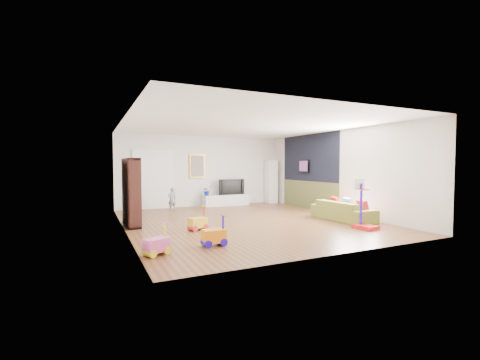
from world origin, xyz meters
name	(u,v)px	position (x,y,z in m)	size (l,w,h in m)	color
floor	(246,221)	(0.00, 0.00, 0.00)	(6.50, 7.50, 0.00)	brown
ceiling	(246,125)	(0.00, 0.00, 2.70)	(6.50, 7.50, 0.00)	white
wall_back	(203,171)	(0.00, 3.75, 1.35)	(6.50, 0.00, 2.70)	silver
wall_front	(340,179)	(0.00, -3.75, 1.35)	(6.50, 0.00, 2.70)	silver
wall_left	(124,175)	(-3.25, 0.00, 1.35)	(0.00, 7.50, 2.70)	silver
wall_right	(336,172)	(3.25, 0.00, 1.35)	(0.00, 7.50, 2.70)	silver
navy_accent	(309,158)	(3.23, 1.40, 1.85)	(0.01, 3.20, 1.70)	black
olive_wainscot	(308,195)	(3.23, 1.40, 0.50)	(0.01, 3.20, 1.00)	brown
doorway	(154,180)	(-1.90, 3.71, 1.05)	(1.45, 0.06, 2.10)	white
painting_back	(197,166)	(-0.25, 3.71, 1.55)	(0.62, 0.06, 0.92)	gold
artwork_right	(304,166)	(3.17, 1.60, 1.55)	(0.04, 0.56, 0.46)	#7F3F8C
media_console	(226,200)	(0.84, 3.47, 0.21)	(1.82, 0.45, 0.42)	silver
tall_cabinet	(271,182)	(2.90, 3.49, 0.89)	(0.42, 0.42, 1.79)	white
bookshelf	(131,192)	(-3.02, 0.65, 0.88)	(0.32, 1.21, 1.77)	black
sofa	(343,211)	(2.55, -1.10, 0.28)	(1.92, 0.75, 0.56)	olive
basketball_hoop	(366,204)	(2.20, -2.28, 0.63)	(0.43, 0.53, 1.26)	red
ride_on_yellow	(198,218)	(-1.63, -0.63, 0.29)	(0.43, 0.27, 0.57)	gold
ride_on_orange	(214,231)	(-1.81, -2.23, 0.30)	(0.45, 0.28, 0.61)	orange
ride_on_pink	(156,239)	(-2.95, -2.42, 0.28)	(0.42, 0.26, 0.56)	#EA52A2
child	(172,199)	(-1.43, 2.88, 0.41)	(0.30, 0.20, 0.82)	slate
tv	(231,187)	(1.05, 3.52, 0.73)	(1.07, 0.14, 0.61)	black
vase_plant	(207,191)	(0.06, 3.49, 0.61)	(0.33, 0.29, 0.37)	#091D99
pillow_left	(363,207)	(2.76, -1.64, 0.44)	(0.10, 0.38, 0.38)	#A91C1C
pillow_center	(348,205)	(2.72, -1.13, 0.44)	(0.11, 0.40, 0.40)	white
pillow_right	(335,203)	(2.77, -0.54, 0.44)	(0.09, 0.35, 0.35)	#A8160A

